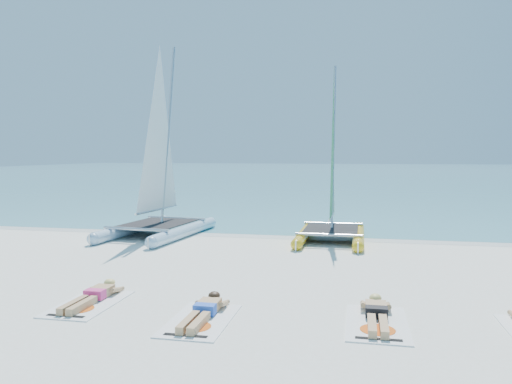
% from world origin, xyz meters
% --- Properties ---
extents(ground, '(140.00, 140.00, 0.00)m').
position_xyz_m(ground, '(0.00, 0.00, 0.00)').
color(ground, white).
rests_on(ground, ground).
extents(sea, '(140.00, 115.00, 0.01)m').
position_xyz_m(sea, '(0.00, 63.00, 0.01)').
color(sea, '#75BCC4').
rests_on(sea, ground).
extents(wet_sand_strip, '(140.00, 1.40, 0.01)m').
position_xyz_m(wet_sand_strip, '(0.00, 5.50, 0.00)').
color(wet_sand_strip, silver).
rests_on(wet_sand_strip, ground).
extents(catamaran_blue, '(2.91, 5.22, 6.81)m').
position_xyz_m(catamaran_blue, '(-4.30, 4.78, 2.03)').
color(catamaran_blue, '#C0EBFD').
rests_on(catamaran_blue, ground).
extents(catamaran_yellow, '(2.12, 4.68, 5.95)m').
position_xyz_m(catamaran_yellow, '(1.53, 5.36, 1.87)').
color(catamaran_yellow, yellow).
rests_on(catamaran_yellow, ground).
extents(towel_a, '(1.00, 1.85, 0.02)m').
position_xyz_m(towel_a, '(-2.54, -2.89, 0.01)').
color(towel_a, white).
rests_on(towel_a, ground).
extents(sunbather_a, '(0.37, 1.73, 0.26)m').
position_xyz_m(sunbather_a, '(-2.54, -2.70, 0.12)').
color(sunbather_a, tan).
rests_on(sunbather_a, towel_a).
extents(towel_b, '(1.00, 1.85, 0.02)m').
position_xyz_m(towel_b, '(-0.21, -3.35, 0.01)').
color(towel_b, white).
rests_on(towel_b, ground).
extents(sunbather_b, '(0.37, 1.73, 0.26)m').
position_xyz_m(sunbather_b, '(-0.21, -3.16, 0.12)').
color(sunbather_b, tan).
rests_on(sunbather_b, towel_b).
extents(towel_c, '(1.00, 1.85, 0.02)m').
position_xyz_m(towel_c, '(2.69, -2.91, 0.01)').
color(towel_c, white).
rests_on(towel_c, ground).
extents(sunbather_c, '(0.37, 1.73, 0.26)m').
position_xyz_m(sunbather_c, '(2.69, -2.72, 0.12)').
color(sunbather_c, tan).
rests_on(sunbather_c, towel_c).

